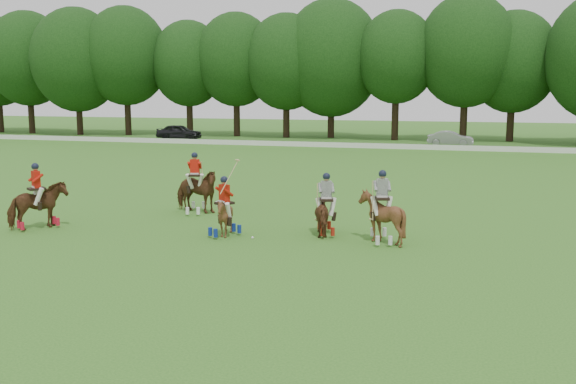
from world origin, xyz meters
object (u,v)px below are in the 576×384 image
(car_mid, at_px, (450,138))
(polo_red_a, at_px, (37,205))
(polo_stripe_b, at_px, (382,216))
(car_left, at_px, (179,132))
(polo_red_c, at_px, (225,216))
(polo_stripe_a, at_px, (326,213))
(polo_red_b, at_px, (195,191))
(polo_ball, at_px, (253,238))

(car_mid, distance_m, polo_red_a, 42.56)
(polo_red_a, xyz_separation_m, polo_stripe_b, (12.21, 1.40, 0.00))
(car_left, height_order, polo_red_c, polo_red_c)
(polo_stripe_b, bearing_deg, polo_red_a, -173.45)
(car_mid, bearing_deg, polo_stripe_a, 177.59)
(car_mid, xyz_separation_m, polo_stripe_a, (-2.60, -38.56, 0.10))
(polo_red_a, height_order, polo_stripe_a, polo_red_a)
(car_left, distance_m, polo_stripe_b, 47.24)
(polo_red_c, relative_size, polo_stripe_a, 1.21)
(polo_red_b, distance_m, polo_ball, 5.37)
(polo_stripe_b, height_order, polo_ball, polo_stripe_b)
(car_left, xyz_separation_m, polo_red_b, (18.36, -36.18, 0.14))
(car_mid, relative_size, polo_red_a, 1.69)
(polo_red_b, distance_m, polo_stripe_a, 6.47)
(polo_ball, bearing_deg, polo_red_a, -175.02)
(polo_red_c, height_order, polo_stripe_a, polo_red_c)
(car_mid, relative_size, polo_stripe_b, 1.68)
(car_left, relative_size, polo_red_c, 1.74)
(polo_stripe_a, xyz_separation_m, polo_ball, (-2.23, -1.33, -0.72))
(car_mid, height_order, polo_stripe_a, polo_stripe_a)
(polo_red_b, height_order, polo_stripe_a, polo_red_b)
(polo_stripe_b, bearing_deg, polo_red_b, 159.51)
(polo_red_b, relative_size, polo_stripe_b, 1.04)
(car_mid, height_order, polo_stripe_b, polo_stripe_b)
(polo_red_a, xyz_separation_m, polo_stripe_a, (10.20, 2.03, -0.11))
(car_left, bearing_deg, polo_red_b, -159.26)
(polo_red_b, bearing_deg, polo_stripe_a, -21.56)
(car_mid, xyz_separation_m, polo_ball, (-4.83, -39.89, -0.62))
(car_left, xyz_separation_m, polo_stripe_b, (26.38, -39.18, 0.10))
(polo_red_b, bearing_deg, polo_red_a, -133.57)
(polo_red_b, height_order, polo_stripe_b, polo_red_b)
(car_left, distance_m, polo_red_c, 45.07)
(polo_red_b, relative_size, polo_ball, 27.68)
(car_mid, distance_m, polo_red_c, 40.25)
(car_left, relative_size, polo_stripe_b, 1.90)
(polo_stripe_a, distance_m, polo_ball, 2.70)
(polo_red_b, bearing_deg, car_mid, 76.61)
(car_mid, relative_size, polo_red_b, 1.63)
(car_mid, height_order, polo_ball, car_mid)
(polo_ball, bearing_deg, polo_red_c, 175.91)
(polo_red_a, bearing_deg, car_left, 109.24)
(polo_red_a, distance_m, polo_stripe_a, 10.40)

